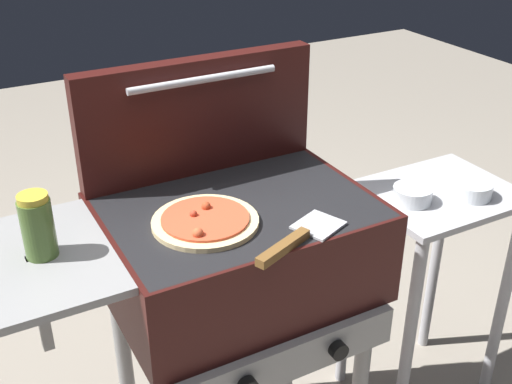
% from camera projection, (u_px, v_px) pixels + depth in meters
% --- Properties ---
extents(grill, '(0.96, 0.53, 0.90)m').
position_uv_depth(grill, '(234.00, 257.00, 1.59)').
color(grill, '#38110F').
rests_on(grill, ground_plane).
extents(grill_lid_open, '(0.63, 0.08, 0.30)m').
position_uv_depth(grill_lid_open, '(198.00, 116.00, 1.62)').
color(grill_lid_open, '#38110F').
rests_on(grill_lid_open, grill).
extents(pizza_pepperoni, '(0.24, 0.24, 0.03)m').
position_uv_depth(pizza_pepperoni, '(205.00, 221.00, 1.44)').
color(pizza_pepperoni, beige).
rests_on(pizza_pepperoni, grill).
extents(sauce_jar, '(0.07, 0.07, 0.14)m').
position_uv_depth(sauce_jar, '(38.00, 226.00, 1.30)').
color(sauce_jar, '#4C6B2D').
rests_on(sauce_jar, grill).
extents(spatula, '(0.26, 0.15, 0.02)m').
position_uv_depth(spatula, '(298.00, 238.00, 1.38)').
color(spatula, '#B7BABF').
rests_on(spatula, grill).
extents(prep_table, '(0.44, 0.36, 0.77)m').
position_uv_depth(prep_table, '(430.00, 254.00, 1.97)').
color(prep_table, '#B2B2B7').
rests_on(prep_table, ground_plane).
extents(topping_bowl_near, '(0.11, 0.11, 0.04)m').
position_uv_depth(topping_bowl_near, '(472.00, 190.00, 1.83)').
color(topping_bowl_near, silver).
rests_on(topping_bowl_near, prep_table).
extents(topping_bowl_far, '(0.11, 0.11, 0.04)m').
position_uv_depth(topping_bowl_far, '(412.00, 195.00, 1.80)').
color(topping_bowl_far, silver).
rests_on(topping_bowl_far, prep_table).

